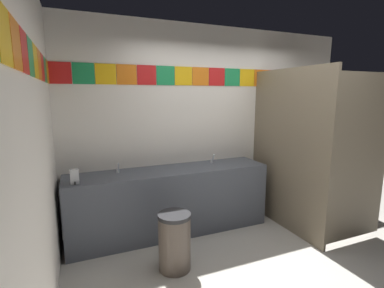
# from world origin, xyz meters

# --- Properties ---
(ground_plane) EXTENTS (9.40, 9.40, 0.00)m
(ground_plane) POSITION_xyz_m (0.00, 0.00, 0.00)
(ground_plane) COLOR #B2ADA3
(wall_back) EXTENTS (4.27, 0.09, 2.74)m
(wall_back) POSITION_xyz_m (-0.00, 1.48, 1.38)
(wall_back) COLOR silver
(wall_back) RESTS_ON ground_plane
(wall_side) EXTENTS (0.09, 2.89, 2.74)m
(wall_side) POSITION_xyz_m (-2.18, 0.00, 1.38)
(wall_side) COLOR silver
(wall_side) RESTS_ON ground_plane
(vanity_counter) EXTENTS (2.59, 0.57, 0.85)m
(vanity_counter) POSITION_xyz_m (-0.79, 1.16, 0.43)
(vanity_counter) COLOR #4C515B
(vanity_counter) RESTS_ON ground_plane
(faucet_left) EXTENTS (0.04, 0.10, 0.14)m
(faucet_left) POSITION_xyz_m (-1.44, 1.25, 0.90)
(faucet_left) COLOR silver
(faucet_left) RESTS_ON vanity_counter
(faucet_right) EXTENTS (0.04, 0.10, 0.14)m
(faucet_right) POSITION_xyz_m (-0.15, 1.25, 0.90)
(faucet_right) COLOR silver
(faucet_right) RESTS_ON vanity_counter
(soap_dispenser) EXTENTS (0.09, 0.09, 0.16)m
(soap_dispenser) POSITION_xyz_m (-1.93, 1.00, 0.93)
(soap_dispenser) COLOR #B7BABF
(soap_dispenser) RESTS_ON vanity_counter
(stall_divider) EXTENTS (0.92, 1.45, 2.14)m
(stall_divider) POSITION_xyz_m (0.85, 0.46, 1.07)
(stall_divider) COLOR #726651
(stall_divider) RESTS_ON ground_plane
(toilet) EXTENTS (0.39, 0.49, 0.74)m
(toilet) POSITION_xyz_m (1.22, 0.98, 0.30)
(toilet) COLOR white
(toilet) RESTS_ON ground_plane
(trash_bin) EXTENTS (0.34, 0.34, 0.61)m
(trash_bin) POSITION_xyz_m (-1.02, 0.37, 0.31)
(trash_bin) COLOR brown
(trash_bin) RESTS_ON ground_plane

